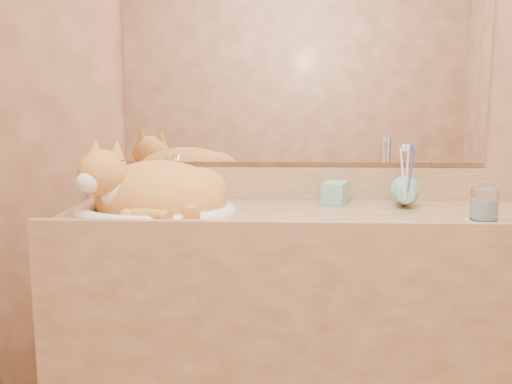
{
  "coord_description": "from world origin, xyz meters",
  "views": [
    {
      "loc": [
        -0.09,
        -1.1,
        1.22
      ],
      "look_at": [
        -0.16,
        0.7,
        0.92
      ],
      "focal_mm": 40.0,
      "sensor_mm": 36.0,
      "label": 1
    }
  ],
  "objects_px": {
    "vanity_counter": "(304,337)",
    "soap_dispenser": "(331,182)",
    "toothbrush_cup": "(406,196)",
    "sink_basin": "(155,189)",
    "water_glass": "(484,204)",
    "cat": "(151,190)"
  },
  "relations": [
    {
      "from": "vanity_counter",
      "to": "soap_dispenser",
      "type": "distance_m",
      "value": 0.54
    },
    {
      "from": "vanity_counter",
      "to": "toothbrush_cup",
      "type": "bearing_deg",
      "value": 11.84
    },
    {
      "from": "vanity_counter",
      "to": "toothbrush_cup",
      "type": "xyz_separation_m",
      "value": [
        0.34,
        0.07,
        0.47
      ]
    },
    {
      "from": "sink_basin",
      "to": "soap_dispenser",
      "type": "distance_m",
      "value": 0.6
    },
    {
      "from": "vanity_counter",
      "to": "water_glass",
      "type": "distance_m",
      "value": 0.72
    },
    {
      "from": "cat",
      "to": "water_glass",
      "type": "relative_size",
      "value": 4.78
    },
    {
      "from": "toothbrush_cup",
      "to": "water_glass",
      "type": "height_order",
      "value": "water_glass"
    },
    {
      "from": "vanity_counter",
      "to": "soap_dispenser",
      "type": "height_order",
      "value": "soap_dispenser"
    },
    {
      "from": "soap_dispenser",
      "to": "water_glass",
      "type": "bearing_deg",
      "value": -11.54
    },
    {
      "from": "cat",
      "to": "soap_dispenser",
      "type": "bearing_deg",
      "value": 32.27
    },
    {
      "from": "sink_basin",
      "to": "cat",
      "type": "distance_m",
      "value": 0.01
    },
    {
      "from": "toothbrush_cup",
      "to": "water_glass",
      "type": "xyz_separation_m",
      "value": [
        0.19,
        -0.19,
        0.01
      ]
    },
    {
      "from": "cat",
      "to": "toothbrush_cup",
      "type": "distance_m",
      "value": 0.84
    },
    {
      "from": "soap_dispenser",
      "to": "water_glass",
      "type": "height_order",
      "value": "soap_dispenser"
    },
    {
      "from": "sink_basin",
      "to": "toothbrush_cup",
      "type": "distance_m",
      "value": 0.83
    },
    {
      "from": "vanity_counter",
      "to": "cat",
      "type": "bearing_deg",
      "value": -177.48
    },
    {
      "from": "vanity_counter",
      "to": "cat",
      "type": "distance_m",
      "value": 0.71
    },
    {
      "from": "cat",
      "to": "vanity_counter",
      "type": "bearing_deg",
      "value": 20.29
    },
    {
      "from": "sink_basin",
      "to": "soap_dispenser",
      "type": "height_order",
      "value": "soap_dispenser"
    },
    {
      "from": "sink_basin",
      "to": "soap_dispenser",
      "type": "relative_size",
      "value": 3.01
    },
    {
      "from": "sink_basin",
      "to": "water_glass",
      "type": "xyz_separation_m",
      "value": [
        1.01,
        -0.1,
        -0.02
      ]
    },
    {
      "from": "cat",
      "to": "water_glass",
      "type": "bearing_deg",
      "value": 12.06
    }
  ]
}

